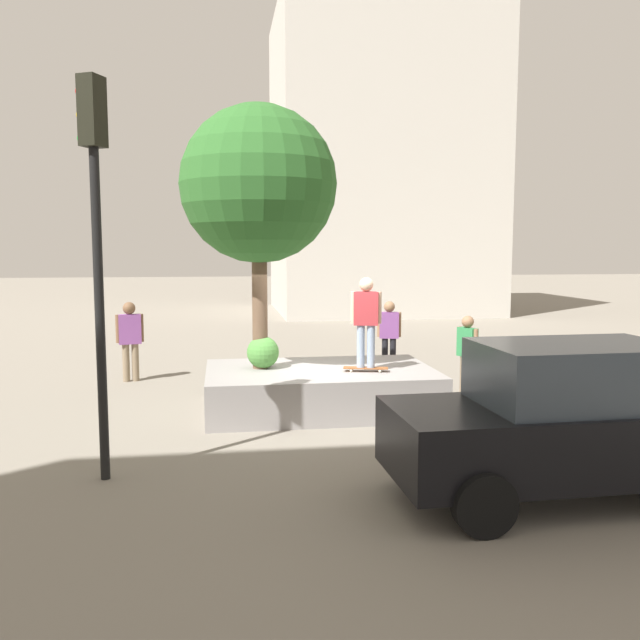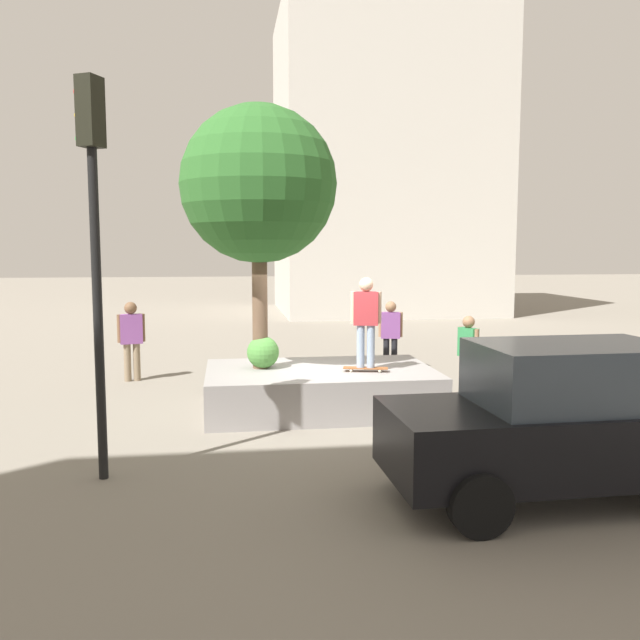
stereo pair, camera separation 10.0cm
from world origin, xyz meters
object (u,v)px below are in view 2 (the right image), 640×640
Objects in this scene: plaza_tree at (259,185)px; sedan_parked at (561,421)px; traffic_light_corner at (93,212)px; bystander_watching at (131,335)px; skateboard at (366,368)px; pedestrian_crossing at (468,349)px; planter_ledge at (320,389)px; passerby_with_bag at (391,331)px; skateboarder at (366,316)px.

plaza_tree reaches higher than sedan_parked.
traffic_light_corner reaches higher than bystander_watching.
skateboard is 2.76m from pedestrian_crossing.
plaza_tree reaches higher than pedestrian_crossing.
plaza_tree is at bearing 132.35° from bystander_watching.
pedestrian_crossing is (-6.50, -4.14, -2.48)m from traffic_light_corner.
plaza_tree is 1.18× the size of sedan_parked.
planter_ledge is at bearing -135.72° from traffic_light_corner.
plaza_tree is at bearing 9.34° from pedestrian_crossing.
traffic_light_corner is (5.49, -1.49, 2.46)m from sedan_parked.
passerby_with_bag is at bearing -129.38° from traffic_light_corner.
skateboard is at bearing 152.12° from planter_ledge.
sedan_parked reaches higher than skateboard.
planter_ledge is 3.87m from plaza_tree.
skateboard is 0.16× the size of traffic_light_corner.
traffic_light_corner is (3.30, 3.22, 3.03)m from planter_ledge.
sedan_parked is at bearing 114.86° from planter_ledge.
pedestrian_crossing is (-0.97, 2.60, -0.06)m from passerby_with_bag.
planter_ledge is 1.03× the size of sedan_parked.
skateboard is at bearing -71.81° from sedan_parked.
passerby_with_bag is at bearing -177.05° from bystander_watching.
planter_ledge is at bearing -65.14° from sedan_parked.
plaza_tree reaches higher than bystander_watching.
pedestrian_crossing is (-2.42, -1.32, 0.10)m from skateboard.
plaza_tree is 3.03m from skateboarder.
sedan_parked is 0.80× the size of traffic_light_corner.
bystander_watching is at bearing -18.11° from pedestrian_crossing.
skateboarder is at bearing 69.63° from passerby_with_bag.
planter_ledge is at bearing 169.03° from plaza_tree.
traffic_light_corner is 2.82× the size of bystander_watching.
plaza_tree is 0.94× the size of traffic_light_corner.
sedan_parked is 2.51× the size of pedestrian_crossing.
skateboarder is (0.00, -0.00, 0.95)m from skateboard.
sedan_parked is at bearing 108.19° from skateboard.
pedestrian_crossing is at bearing -147.52° from traffic_light_corner.
pedestrian_crossing is at bearing -170.66° from plaza_tree.
skateboarder is 4.26m from passerby_with_bag.
bystander_watching is (0.51, -6.43, -2.38)m from traffic_light_corner.
passerby_with_bag is at bearing -122.35° from planter_ledge.
plaza_tree is 4.15m from traffic_light_corner.
sedan_parked is at bearing 79.86° from pedestrian_crossing.
sedan_parked is (-2.19, 4.72, 0.56)m from planter_ledge.
traffic_light_corner is 6.87m from bystander_watching.
skateboarder is at bearing 28.58° from pedestrian_crossing.
skateboard is 0.95m from skateboarder.
skateboarder is (-0.77, 0.41, 1.39)m from planter_ledge.
planter_ledge is 5.23m from sedan_parked.
passerby_with_bag reaches higher than planter_ledge.
skateboarder reaches higher than sedan_parked.
bystander_watching reaches higher than skateboard.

